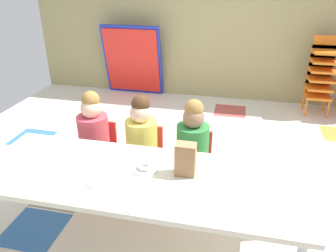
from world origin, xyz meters
TOP-DOWN VIEW (x-y plane):
  - ground_plane at (-0.01, 0.00)m, footprint 5.30×4.74m
  - back_wall at (0.00, 2.37)m, footprint 5.30×0.10m
  - craft_table at (-0.05, -0.87)m, footprint 2.13×0.76m
  - seated_child_near_camera at (-0.63, -0.26)m, footprint 0.32×0.31m
  - seated_child_middle_seat at (-0.21, -0.26)m, footprint 0.32×0.32m
  - seated_child_far_right at (0.22, -0.26)m, footprint 0.32×0.31m
  - kid_chair_orange_stack at (1.58, 1.99)m, footprint 0.32×0.30m
  - folded_activity_table at (-1.09, 2.17)m, footprint 0.90×0.29m
  - paper_bag_brown at (0.25, -0.79)m, footprint 0.13×0.09m
  - paper_plate_near_edge at (-0.02, -0.79)m, footprint 0.18×0.18m
  - paper_plate_center_table at (-0.25, -0.99)m, footprint 0.18×0.18m
  - donut_powdered_on_plate at (-0.02, -0.79)m, footprint 0.11×0.11m

SIDE VIEW (x-z plane):
  - ground_plane at x=-0.01m, z-range -0.02..0.00m
  - folded_activity_table at x=-1.09m, z-range -0.01..1.08m
  - seated_child_near_camera at x=-0.63m, z-range 0.10..1.01m
  - seated_child_middle_seat at x=-0.21m, z-range 0.10..1.01m
  - seated_child_far_right at x=0.22m, z-range 0.10..1.01m
  - craft_table at x=-0.05m, z-range 0.26..0.87m
  - kid_chair_orange_stack at x=1.58m, z-range 0.06..1.10m
  - paper_plate_near_edge at x=-0.02m, z-range 0.61..0.62m
  - paper_plate_center_table at x=-0.25m, z-range 0.61..0.62m
  - donut_powdered_on_plate at x=-0.02m, z-range 0.62..0.65m
  - paper_bag_brown at x=0.25m, z-range 0.61..0.83m
  - back_wall at x=0.00m, z-range 0.00..2.76m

